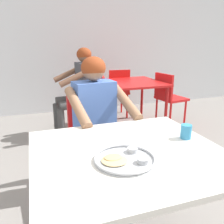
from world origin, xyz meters
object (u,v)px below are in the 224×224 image
object	(u,v)px
patron_background	(79,84)
chair_red_right	(168,95)
drinking_cup	(186,131)
chair_foreground	(90,131)
table_foreground	(128,163)
thali_tray	(124,158)
chair_red_left	(95,100)
table_background_red	(130,87)
chair_red_far	(118,90)
diner_foreground	(99,116)

from	to	relation	value
patron_background	chair_red_right	bearing A→B (deg)	-2.14
drinking_cup	chair_foreground	size ratio (longest dim) A/B	0.10
table_foreground	thali_tray	distance (m)	0.14
table_foreground	chair_red_left	world-z (taller)	chair_red_left
chair_red_left	table_background_red	bearing A→B (deg)	1.93
chair_red_left	chair_red_far	size ratio (longest dim) A/B	0.99
table_background_red	chair_red_right	xyz separation A→B (m)	(0.64, -0.06, -0.16)
thali_tray	patron_background	world-z (taller)	patron_background
drinking_cup	diner_foreground	distance (m)	0.78
chair_red_far	table_background_red	bearing A→B (deg)	-90.15
thali_tray	drinking_cup	distance (m)	0.48
chair_red_left	chair_red_far	xyz separation A→B (m)	(0.57, 0.58, 0.01)
chair_foreground	diner_foreground	bearing A→B (deg)	-84.49
table_foreground	chair_red_left	bearing A→B (deg)	80.11
drinking_cup	chair_red_right	world-z (taller)	same
chair_red_far	patron_background	bearing A→B (deg)	-144.33
diner_foreground	patron_background	bearing A→B (deg)	85.20
diner_foreground	table_background_red	bearing A→B (deg)	58.06
drinking_cup	patron_background	world-z (taller)	patron_background
table_background_red	patron_background	size ratio (longest dim) A/B	0.75
diner_foreground	table_background_red	xyz separation A→B (m)	(0.91, 1.46, -0.07)
thali_tray	chair_red_far	bearing A→B (deg)	70.47
chair_foreground	chair_red_left	bearing A→B (deg)	73.32
chair_foreground	drinking_cup	bearing A→B (deg)	-67.11
table_foreground	thali_tray	bearing A→B (deg)	-123.95
patron_background	chair_foreground	bearing A→B (deg)	-96.64
table_background_red	chair_red_right	size ratio (longest dim) A/B	1.10
thali_tray	chair_red_left	distance (m)	2.32
thali_tray	chair_red_far	xyz separation A→B (m)	(1.01, 2.85, -0.26)
table_background_red	chair_red_far	distance (m)	0.58
chair_red_left	table_foreground	bearing A→B (deg)	-99.89
drinking_cup	patron_background	size ratio (longest dim) A/B	0.07
chair_foreground	table_background_red	size ratio (longest dim) A/B	0.95
thali_tray	chair_foreground	world-z (taller)	chair_foreground
table_foreground	diner_foreground	size ratio (longest dim) A/B	0.85
table_background_red	patron_background	distance (m)	0.79
table_foreground	patron_background	size ratio (longest dim) A/B	0.83
diner_foreground	chair_red_left	bearing A→B (deg)	76.57
patron_background	table_background_red	bearing A→B (deg)	0.47
chair_red_left	diner_foreground	bearing A→B (deg)	-103.43
table_background_red	chair_red_right	world-z (taller)	chair_red_right
diner_foreground	drinking_cup	bearing A→B (deg)	-62.19
diner_foreground	table_foreground	bearing A→B (deg)	-92.71
chair_red_left	chair_foreground	bearing A→B (deg)	-106.68
drinking_cup	diner_foreground	xyz separation A→B (m)	(-0.36, 0.69, -0.08)
drinking_cup	chair_foreground	distance (m)	1.03
drinking_cup	thali_tray	bearing A→B (deg)	-163.08
thali_tray	chair_red_far	distance (m)	3.03
chair_foreground	chair_red_right	distance (m)	1.96
chair_red_right	diner_foreground	bearing A→B (deg)	-137.89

